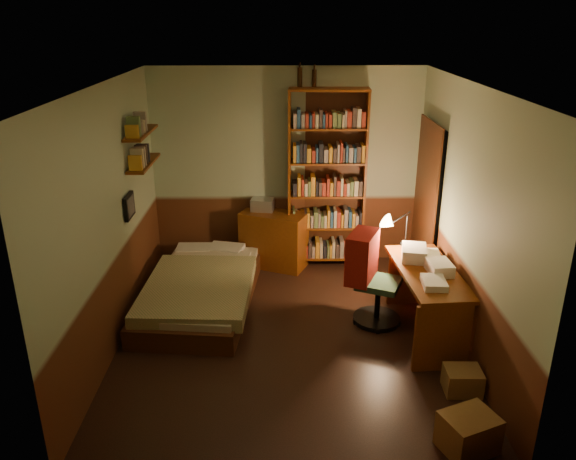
{
  "coord_description": "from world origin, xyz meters",
  "views": [
    {
      "loc": [
        -0.07,
        -5.18,
        3.21
      ],
      "look_at": [
        0.0,
        0.25,
        1.1
      ],
      "focal_mm": 35.0,
      "sensor_mm": 36.0,
      "label": 1
    }
  ],
  "objects_px": {
    "mini_stereo": "(263,204)",
    "desk_lamp": "(407,221)",
    "cardboard_box_b": "(462,381)",
    "dresser": "(274,240)",
    "bed": "(200,280)",
    "bookshelf": "(327,180)",
    "office_chair": "(379,286)",
    "cardboard_box_a": "(469,433)",
    "desk": "(425,302)"
  },
  "relations": [
    {
      "from": "desk",
      "to": "cardboard_box_b",
      "type": "bearing_deg",
      "value": -87.11
    },
    {
      "from": "mini_stereo",
      "to": "office_chair",
      "type": "height_order",
      "value": "mini_stereo"
    },
    {
      "from": "desk_lamp",
      "to": "office_chair",
      "type": "xyz_separation_m",
      "value": [
        -0.36,
        -0.44,
        -0.59
      ]
    },
    {
      "from": "desk_lamp",
      "to": "cardboard_box_b",
      "type": "bearing_deg",
      "value": -68.81
    },
    {
      "from": "bed",
      "to": "bookshelf",
      "type": "bearing_deg",
      "value": 42.27
    },
    {
      "from": "dresser",
      "to": "office_chair",
      "type": "relative_size",
      "value": 0.96
    },
    {
      "from": "bookshelf",
      "to": "mini_stereo",
      "type": "bearing_deg",
      "value": -179.93
    },
    {
      "from": "dresser",
      "to": "cardboard_box_b",
      "type": "xyz_separation_m",
      "value": [
        1.73,
        -2.74,
        -0.26
      ]
    },
    {
      "from": "dresser",
      "to": "bookshelf",
      "type": "distance_m",
      "value": 1.06
    },
    {
      "from": "mini_stereo",
      "to": "bookshelf",
      "type": "bearing_deg",
      "value": 6.28
    },
    {
      "from": "bed",
      "to": "bookshelf",
      "type": "xyz_separation_m",
      "value": [
        1.54,
        1.15,
        0.86
      ]
    },
    {
      "from": "office_chair",
      "to": "mini_stereo",
      "type": "bearing_deg",
      "value": 152.17
    },
    {
      "from": "bookshelf",
      "to": "desk_lamp",
      "type": "relative_size",
      "value": 3.96
    },
    {
      "from": "desk_lamp",
      "to": "cardboard_box_b",
      "type": "xyz_separation_m",
      "value": [
        0.22,
        -1.68,
        -0.92
      ]
    },
    {
      "from": "desk_lamp",
      "to": "office_chair",
      "type": "distance_m",
      "value": 0.82
    },
    {
      "from": "mini_stereo",
      "to": "bookshelf",
      "type": "relative_size",
      "value": 0.13
    },
    {
      "from": "office_chair",
      "to": "cardboard_box_b",
      "type": "bearing_deg",
      "value": -41.64
    },
    {
      "from": "desk",
      "to": "office_chair",
      "type": "height_order",
      "value": "office_chair"
    },
    {
      "from": "bookshelf",
      "to": "desk",
      "type": "xyz_separation_m",
      "value": [
        0.91,
        -1.83,
        -0.8
      ]
    },
    {
      "from": "bed",
      "to": "cardboard_box_b",
      "type": "height_order",
      "value": "bed"
    },
    {
      "from": "bookshelf",
      "to": "office_chair",
      "type": "height_order",
      "value": "bookshelf"
    },
    {
      "from": "cardboard_box_b",
      "to": "dresser",
      "type": "bearing_deg",
      "value": 122.21
    },
    {
      "from": "bed",
      "to": "dresser",
      "type": "height_order",
      "value": "dresser"
    },
    {
      "from": "desk",
      "to": "office_chair",
      "type": "bearing_deg",
      "value": 147.98
    },
    {
      "from": "mini_stereo",
      "to": "desk_lamp",
      "type": "xyz_separation_m",
      "value": [
        1.66,
        -1.19,
        0.2
      ]
    },
    {
      "from": "cardboard_box_a",
      "to": "dresser",
      "type": "bearing_deg",
      "value": 114.18
    },
    {
      "from": "desk",
      "to": "cardboard_box_a",
      "type": "bearing_deg",
      "value": -95.78
    },
    {
      "from": "bed",
      "to": "desk",
      "type": "height_order",
      "value": "desk"
    },
    {
      "from": "mini_stereo",
      "to": "desk",
      "type": "distance_m",
      "value": 2.61
    },
    {
      "from": "dresser",
      "to": "desk",
      "type": "height_order",
      "value": "dresser"
    },
    {
      "from": "bookshelf",
      "to": "cardboard_box_a",
      "type": "relative_size",
      "value": 5.73
    },
    {
      "from": "desk_lamp",
      "to": "cardboard_box_b",
      "type": "distance_m",
      "value": 1.93
    },
    {
      "from": "bed",
      "to": "desk",
      "type": "xyz_separation_m",
      "value": [
        2.45,
        -0.68,
        0.06
      ]
    },
    {
      "from": "desk_lamp",
      "to": "office_chair",
      "type": "height_order",
      "value": "desk_lamp"
    },
    {
      "from": "bed",
      "to": "desk",
      "type": "relative_size",
      "value": 1.52
    },
    {
      "from": "bed",
      "to": "desk",
      "type": "distance_m",
      "value": 2.55
    },
    {
      "from": "desk",
      "to": "bookshelf",
      "type": "bearing_deg",
      "value": 112.61
    },
    {
      "from": "desk_lamp",
      "to": "cardboard_box_a",
      "type": "bearing_deg",
      "value": -75.16
    },
    {
      "from": "bed",
      "to": "office_chair",
      "type": "relative_size",
      "value": 2.39
    },
    {
      "from": "cardboard_box_b",
      "to": "bed",
      "type": "bearing_deg",
      "value": 146.83
    },
    {
      "from": "desk_lamp",
      "to": "cardboard_box_b",
      "type": "relative_size",
      "value": 1.85
    },
    {
      "from": "bookshelf",
      "to": "cardboard_box_a",
      "type": "height_order",
      "value": "bookshelf"
    },
    {
      "from": "mini_stereo",
      "to": "cardboard_box_a",
      "type": "xyz_separation_m",
      "value": [
        1.7,
        -3.59,
        -0.68
      ]
    },
    {
      "from": "desk_lamp",
      "to": "cardboard_box_b",
      "type": "height_order",
      "value": "desk_lamp"
    },
    {
      "from": "desk",
      "to": "mini_stereo",
      "type": "bearing_deg",
      "value": 129.31
    },
    {
      "from": "office_chair",
      "to": "cardboard_box_a",
      "type": "distance_m",
      "value": 2.02
    },
    {
      "from": "mini_stereo",
      "to": "desk_lamp",
      "type": "bearing_deg",
      "value": -26.64
    },
    {
      "from": "desk",
      "to": "desk_lamp",
      "type": "distance_m",
      "value": 0.96
    },
    {
      "from": "cardboard_box_a",
      "to": "bookshelf",
      "type": "bearing_deg",
      "value": 103.57
    },
    {
      "from": "mini_stereo",
      "to": "desk",
      "type": "xyz_separation_m",
      "value": [
        1.76,
        -1.87,
        -0.46
      ]
    }
  ]
}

